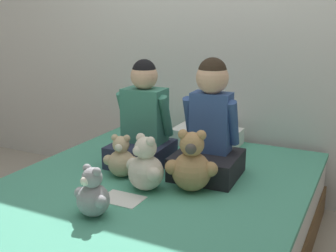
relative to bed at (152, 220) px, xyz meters
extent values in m
cube|color=silver|center=(0.00, 1.07, 1.04)|extent=(8.00, 0.06, 2.50)
cube|color=brown|center=(0.00, 0.00, -0.12)|extent=(1.62, 1.98, 0.19)
cube|color=silver|center=(0.00, 0.00, 0.08)|extent=(1.59, 1.94, 0.21)
cube|color=#4CA384|center=(0.00, 0.00, 0.20)|extent=(1.61, 1.96, 0.03)
cube|color=#282D47|center=(-0.21, 0.25, 0.28)|extent=(0.34, 0.37, 0.13)
cube|color=#3D8470|center=(-0.21, 0.31, 0.51)|extent=(0.25, 0.18, 0.33)
sphere|color=#DBAD89|center=(-0.21, 0.31, 0.75)|extent=(0.16, 0.16, 0.16)
sphere|color=black|center=(-0.21, 0.31, 0.78)|extent=(0.14, 0.14, 0.14)
cylinder|color=#3D8470|center=(-0.35, 0.30, 0.52)|extent=(0.06, 0.14, 0.27)
cylinder|color=#3D8470|center=(-0.07, 0.31, 0.52)|extent=(0.06, 0.14, 0.27)
cube|color=black|center=(0.22, 0.25, 0.28)|extent=(0.38, 0.38, 0.13)
cube|color=#33518E|center=(0.22, 0.31, 0.52)|extent=(0.23, 0.14, 0.34)
sphere|color=#DBAD89|center=(0.22, 0.31, 0.77)|extent=(0.18, 0.18, 0.18)
sphere|color=#2D2319|center=(0.22, 0.31, 0.80)|extent=(0.16, 0.16, 0.16)
cylinder|color=#33518E|center=(0.09, 0.30, 0.53)|extent=(0.06, 0.15, 0.27)
cylinder|color=#33518E|center=(0.35, 0.31, 0.53)|extent=(0.06, 0.15, 0.27)
sphere|color=#D1B78E|center=(-0.21, 0.03, 0.29)|extent=(0.16, 0.16, 0.16)
sphere|color=#D1B78E|center=(-0.21, 0.03, 0.40)|extent=(0.10, 0.10, 0.10)
sphere|color=white|center=(-0.20, -0.01, 0.40)|extent=(0.04, 0.04, 0.04)
sphere|color=#D1B78E|center=(-0.24, 0.02, 0.44)|extent=(0.04, 0.04, 0.04)
sphere|color=#D1B78E|center=(-0.18, 0.04, 0.44)|extent=(0.04, 0.04, 0.04)
sphere|color=#D1B78E|center=(-0.28, 0.00, 0.31)|extent=(0.06, 0.06, 0.06)
sphere|color=#D1B78E|center=(-0.13, 0.04, 0.31)|extent=(0.06, 0.06, 0.06)
sphere|color=tan|center=(0.22, 0.03, 0.32)|extent=(0.21, 0.21, 0.21)
sphere|color=tan|center=(0.22, 0.03, 0.47)|extent=(0.13, 0.13, 0.13)
sphere|color=#4C4742|center=(0.24, -0.02, 0.46)|extent=(0.06, 0.06, 0.06)
sphere|color=tan|center=(0.18, 0.02, 0.52)|extent=(0.05, 0.05, 0.05)
sphere|color=tan|center=(0.27, 0.05, 0.52)|extent=(0.05, 0.05, 0.05)
sphere|color=tan|center=(0.14, -0.02, 0.34)|extent=(0.08, 0.08, 0.08)
sphere|color=tan|center=(0.32, 0.04, 0.34)|extent=(0.08, 0.08, 0.08)
sphere|color=silver|center=(0.01, -0.07, 0.31)|extent=(0.19, 0.19, 0.19)
sphere|color=silver|center=(0.01, -0.07, 0.44)|extent=(0.12, 0.12, 0.12)
sphere|color=white|center=(-0.01, -0.11, 0.44)|extent=(0.05, 0.05, 0.05)
sphere|color=silver|center=(-0.03, -0.05, 0.49)|extent=(0.05, 0.05, 0.05)
sphere|color=silver|center=(0.05, -0.08, 0.49)|extent=(0.05, 0.05, 0.05)
sphere|color=silver|center=(-0.08, -0.05, 0.33)|extent=(0.07, 0.07, 0.07)
sphere|color=silver|center=(0.08, -0.12, 0.33)|extent=(0.07, 0.07, 0.07)
sphere|color=#939399|center=(-0.06, -0.43, 0.29)|extent=(0.15, 0.15, 0.15)
sphere|color=#939399|center=(-0.06, -0.43, 0.40)|extent=(0.09, 0.09, 0.09)
sphere|color=white|center=(-0.07, -0.47, 0.40)|extent=(0.04, 0.04, 0.04)
sphere|color=#939399|center=(-0.10, -0.42, 0.44)|extent=(0.04, 0.04, 0.04)
sphere|color=#939399|center=(-0.03, -0.44, 0.44)|extent=(0.04, 0.04, 0.04)
sphere|color=#939399|center=(-0.14, -0.43, 0.31)|extent=(0.06, 0.06, 0.06)
sphere|color=#939399|center=(0.00, -0.46, 0.31)|extent=(0.06, 0.06, 0.06)
cube|color=white|center=(0.00, 0.82, 0.27)|extent=(0.46, 0.28, 0.11)
cube|color=white|center=(-0.04, -0.23, 0.22)|extent=(0.21, 0.15, 0.00)
camera|label=1|loc=(1.03, -1.86, 1.12)|focal=45.00mm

